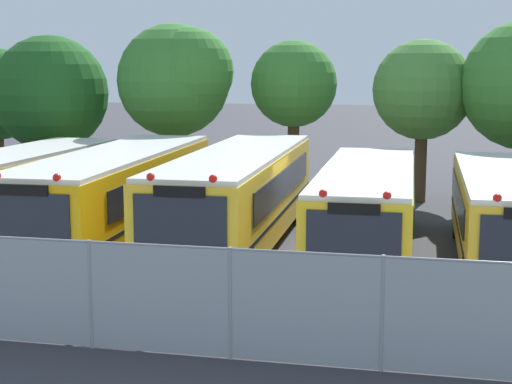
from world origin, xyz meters
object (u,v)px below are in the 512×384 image
Objects in this scene: school_bus_2 at (238,195)px; school_bus_0 at (4,191)px; school_bus_3 at (367,207)px; school_bus_1 at (117,193)px; traffic_cone at (445,344)px; tree_3 at (293,83)px; school_bus_4 at (506,213)px; tree_2 at (178,78)px; tree_4 at (423,92)px; tree_1 at (52,94)px.

school_bus_0 is at bearing 0.22° from school_bus_2.
school_bus_1 is at bearing -1.03° from school_bus_3.
school_bus_1 reaches higher than traffic_cone.
school_bus_1 reaches higher than school_bus_0.
school_bus_0 is at bearing -126.92° from tree_3.
school_bus_0 is at bearing -1.38° from school_bus_4.
school_bus_2 is 7.10m from school_bus_4.
school_bus_0 is 1.23× the size of school_bus_4.
school_bus_1 is 10.53m from school_bus_4.
traffic_cone is at bearing 139.49° from school_bus_1.
school_bus_0 is 1.75× the size of tree_2.
school_bus_4 is at bearing -53.60° from tree_3.
tree_3 is 1.00× the size of tree_4.
tree_2 is 1.11× the size of tree_4.
tree_2 is at bearing -85.64° from school_bus_1.
tree_3 reaches higher than school_bus_0.
tree_1 is at bearing -33.06° from school_bus_3.
school_bus_4 is 9.56m from tree_4.
traffic_cone is (-1.61, -7.10, -1.03)m from school_bus_4.
school_bus_4 is 16.20× the size of traffic_cone.
school_bus_3 is 1.69× the size of tree_4.
tree_4 is (11.95, 8.60, 2.72)m from school_bus_0.
school_bus_3 is 7.54m from traffic_cone.
school_bus_3 is at bearing -69.26° from tree_3.
school_bus_1 is 1.12× the size of school_bus_3.
school_bus_4 is at bearing -75.97° from tree_4.
tree_1 is at bearing -55.17° from school_bus_1.
school_bus_2 is at bearing 126.00° from traffic_cone.
school_bus_2 is 9.67m from tree_3.
tree_2 reaches higher than school_bus_1.
tree_1 reaches higher than school_bus_1.
tree_4 is (9.17, 0.37, -0.48)m from tree_2.
tree_4 is at bearing -9.02° from tree_3.
tree_2 reaches higher than tree_3.
school_bus_2 reaches higher than school_bus_0.
school_bus_0 is at bearing -144.26° from tree_4.
tree_3 is at bearing -53.82° from school_bus_4.
tree_1 is 10.70× the size of traffic_cone.
school_bus_0 is 10.66m from school_bus_3.
school_bus_2 reaches higher than school_bus_4.
tree_4 reaches higher than school_bus_2.
school_bus_4 is 1.42× the size of tree_2.
school_bus_1 reaches higher than school_bus_3.
school_bus_0 is 1.02× the size of school_bus_2.
school_bus_3 is at bearing -179.29° from school_bus_0.
tree_1 is (-13.00, 8.13, 2.57)m from school_bus_3.
tree_2 is (-4.31, 8.08, 3.07)m from school_bus_2.
school_bus_4 is at bearing -179.59° from school_bus_0.
tree_1 is 1.04× the size of tree_3.
tree_2 is at bearing 122.06° from traffic_cone.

